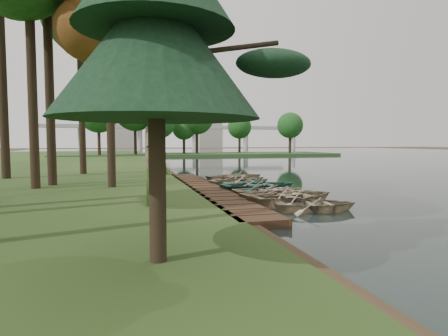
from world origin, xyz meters
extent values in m
plane|color=#3D2F1D|center=(0.00, 0.00, 0.00)|extent=(300.00, 300.00, 0.00)
cube|color=black|center=(30.00, 20.00, 0.03)|extent=(130.00, 200.00, 0.05)
cube|color=#352214|center=(-1.60, 0.00, 0.15)|extent=(1.60, 16.00, 0.30)
cube|color=#2A471F|center=(8.00, 50.00, 0.23)|extent=(50.00, 14.00, 0.45)
cylinder|color=black|center=(-15.33, 50.00, 2.85)|extent=(0.50, 0.50, 4.80)
sphere|color=#1B4C1A|center=(-15.33, 50.00, 6.45)|extent=(5.60, 5.60, 5.60)
cylinder|color=black|center=(-8.67, 50.00, 2.85)|extent=(0.50, 0.50, 4.80)
sphere|color=#1B4C1A|center=(-8.67, 50.00, 6.45)|extent=(5.60, 5.60, 5.60)
cylinder|color=black|center=(-2.00, 50.00, 2.85)|extent=(0.50, 0.50, 4.80)
sphere|color=#1B4C1A|center=(-2.00, 50.00, 6.45)|extent=(5.60, 5.60, 5.60)
cylinder|color=black|center=(4.67, 50.00, 2.85)|extent=(0.50, 0.50, 4.80)
sphere|color=#1B4C1A|center=(4.67, 50.00, 6.45)|extent=(5.60, 5.60, 5.60)
cylinder|color=black|center=(11.33, 50.00, 2.85)|extent=(0.50, 0.50, 4.80)
sphere|color=#1B4C1A|center=(11.33, 50.00, 6.45)|extent=(5.60, 5.60, 5.60)
cylinder|color=black|center=(18.00, 50.00, 2.85)|extent=(0.50, 0.50, 4.80)
sphere|color=#1B4C1A|center=(18.00, 50.00, 6.45)|extent=(5.60, 5.60, 5.60)
cylinder|color=black|center=(24.67, 50.00, 2.85)|extent=(0.50, 0.50, 4.80)
sphere|color=#1B4C1A|center=(24.67, 50.00, 6.45)|extent=(5.60, 5.60, 5.60)
cube|color=#A5A5A0|center=(10.00, 120.00, 8.00)|extent=(90.00, 4.00, 1.20)
cylinder|color=#A5A5A0|center=(-20.00, 120.00, 4.00)|extent=(1.80, 1.80, 8.00)
cylinder|color=#A5A5A0|center=(0.00, 120.00, 4.00)|extent=(1.80, 1.80, 8.00)
cylinder|color=#A5A5A0|center=(20.00, 120.00, 4.00)|extent=(1.80, 1.80, 8.00)
cylinder|color=#A5A5A0|center=(40.00, 120.00, 4.00)|extent=(1.80, 1.80, 8.00)
cylinder|color=#A5A5A0|center=(60.00, 120.00, 4.00)|extent=(1.80, 1.80, 8.00)
cube|color=#A5A5A0|center=(30.00, 140.00, 9.00)|extent=(10.00, 8.00, 18.00)
cube|color=#A5A5A0|center=(-5.00, 145.00, 6.00)|extent=(8.00, 8.00, 12.00)
imported|color=tan|center=(1.21, -5.72, 0.36)|extent=(3.35, 2.67, 0.62)
imported|color=tan|center=(1.05, -4.21, 0.44)|extent=(4.22, 3.36, 0.79)
imported|color=tan|center=(0.89, -3.38, 0.42)|extent=(3.87, 3.01, 0.73)
imported|color=tan|center=(0.88, -1.96, 0.39)|extent=(3.29, 2.36, 0.68)
imported|color=#2A7568|center=(0.98, -0.41, 0.45)|extent=(3.93, 2.89, 0.79)
imported|color=tan|center=(1.06, 0.46, 0.40)|extent=(3.83, 3.14, 0.69)
imported|color=tan|center=(0.80, 2.09, 0.41)|extent=(3.73, 2.83, 0.72)
imported|color=tan|center=(1.09, 3.06, 0.41)|extent=(3.97, 3.26, 0.72)
imported|color=tan|center=(1.28, 4.46, 0.44)|extent=(4.41, 3.65, 0.79)
imported|color=tan|center=(-3.75, 7.79, 0.65)|extent=(3.42, 2.47, 0.70)
cylinder|color=black|center=(-6.10, 1.52, 4.27)|extent=(0.40, 0.40, 7.93)
ellipsoid|color=brown|center=(-6.10, 1.52, 8.23)|extent=(3.91, 3.91, 3.33)
cylinder|color=black|center=(-9.12, 3.24, 5.53)|extent=(0.45, 0.45, 10.47)
cylinder|color=black|center=(-9.65, 1.91, 5.07)|extent=(0.43, 0.43, 9.53)
cylinder|color=black|center=(-12.53, 7.80, 7.05)|extent=(0.51, 0.51, 13.51)
cylinder|color=black|center=(-8.30, 10.15, 5.53)|extent=(0.45, 0.45, 10.47)
ellipsoid|color=#1B4C1A|center=(-8.30, 10.15, 10.77)|extent=(4.49, 4.49, 3.82)
cylinder|color=black|center=(-4.88, -10.82, 1.85)|extent=(0.32, 0.32, 3.10)
cone|color=black|center=(-4.88, -10.82, 4.26)|extent=(3.80, 3.80, 2.60)
cone|color=#3F661E|center=(-4.60, -4.63, 0.87)|extent=(0.60, 0.60, 1.14)
cone|color=#3F661E|center=(-3.69, 3.20, 0.77)|extent=(0.60, 0.60, 0.95)
cone|color=#3F661E|center=(-3.89, 6.23, 0.77)|extent=(0.60, 0.60, 0.93)
cone|color=#3F661E|center=(-2.60, 8.10, 0.77)|extent=(0.60, 0.60, 0.93)
camera|label=1|loc=(-5.47, -17.82, 2.54)|focal=30.00mm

